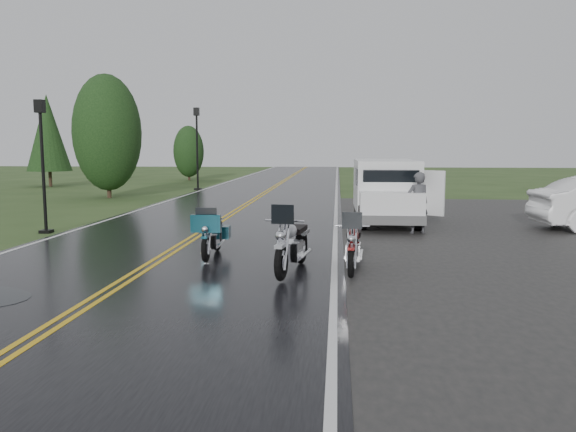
# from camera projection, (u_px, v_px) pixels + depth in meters

# --- Properties ---
(ground) EXTENTS (120.00, 120.00, 0.00)m
(ground) POSITION_uv_depth(u_px,v_px,m) (127.00, 281.00, 10.32)
(ground) COLOR #2D471E
(ground) RESTS_ON ground
(road) EXTENTS (8.00, 100.00, 0.04)m
(road) POSITION_uv_depth(u_px,v_px,m) (230.00, 215.00, 20.20)
(road) COLOR black
(road) RESTS_ON ground
(motorcycle_red) EXTENTS (0.88, 2.07, 1.20)m
(motorcycle_red) POSITION_uv_depth(u_px,v_px,m) (351.00, 249.00, 10.28)
(motorcycle_red) COLOR #540909
(motorcycle_red) RESTS_ON ground
(motorcycle_teal) EXTENTS (0.80, 1.99, 1.16)m
(motorcycle_teal) POSITION_uv_depth(u_px,v_px,m) (206.00, 238.00, 11.66)
(motorcycle_teal) COLOR #052D39
(motorcycle_teal) RESTS_ON ground
(motorcycle_silver) EXTENTS (1.17, 2.39, 1.36)m
(motorcycle_silver) POSITION_uv_depth(u_px,v_px,m) (281.00, 247.00, 10.02)
(motorcycle_silver) COLOR #AAABB2
(motorcycle_silver) RESTS_ON ground
(van_white) EXTENTS (2.00, 5.32, 2.09)m
(van_white) POSITION_uv_depth(u_px,v_px,m) (363.00, 196.00, 16.45)
(van_white) COLOR white
(van_white) RESTS_ON ground
(person_at_van) EXTENTS (0.72, 0.58, 1.74)m
(person_at_van) POSITION_uv_depth(u_px,v_px,m) (418.00, 204.00, 15.78)
(person_at_van) COLOR #48494D
(person_at_van) RESTS_ON ground
(lamp_post_near_left) EXTENTS (0.33, 0.33, 3.82)m
(lamp_post_near_left) POSITION_uv_depth(u_px,v_px,m) (43.00, 166.00, 15.92)
(lamp_post_near_left) COLOR black
(lamp_post_near_left) RESTS_ON ground
(lamp_post_far_left) EXTENTS (0.41, 0.41, 4.74)m
(lamp_post_far_left) POSITION_uv_depth(u_px,v_px,m) (197.00, 149.00, 32.02)
(lamp_post_far_left) COLOR black
(lamp_post_far_left) RESTS_ON ground
(tree_left_mid) EXTENTS (3.25, 3.25, 5.08)m
(tree_left_mid) POSITION_uv_depth(u_px,v_px,m) (108.00, 145.00, 27.04)
(tree_left_mid) COLOR #1E3D19
(tree_left_mid) RESTS_ON ground
(tree_left_far) EXTENTS (2.24, 2.24, 3.45)m
(tree_left_far) POSITION_uv_depth(u_px,v_px,m) (189.00, 157.00, 41.60)
(tree_left_far) COLOR #1E3D19
(tree_left_far) RESTS_ON ground
(pine_left_far) EXTENTS (2.68, 2.68, 5.58)m
(pine_left_far) POSITION_uv_depth(u_px,v_px,m) (48.00, 142.00, 34.90)
(pine_left_far) COLOR #1E3D19
(pine_left_far) RESTS_ON ground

